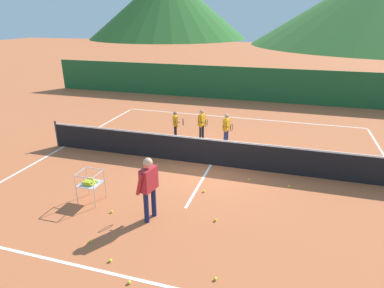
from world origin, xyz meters
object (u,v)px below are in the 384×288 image
Objects in this scene: tennis_ball_2 at (215,279)px; tennis_ball_7 at (90,241)px; tennis_ball_3 at (289,186)px; tennis_ball_6 at (249,180)px; tennis_net at (211,152)px; tennis_ball_0 at (111,212)px; tennis_ball_9 at (215,220)px; student_0 at (176,122)px; instructor at (149,183)px; student_1 at (202,122)px; ball_cart at (90,182)px; tennis_ball_1 at (204,191)px; tennis_ball_8 at (110,260)px; student_2 at (227,127)px; tennis_ball_5 at (129,282)px.

tennis_ball_7 is (-3.04, 0.32, 0.00)m from tennis_ball_2.
tennis_ball_6 is (-1.22, 0.08, 0.00)m from tennis_ball_3.
tennis_net reaches higher than tennis_ball_0.
tennis_ball_7 and tennis_ball_9 have the same top height.
instructor is at bearing -77.04° from student_0.
student_1 is at bearing 9.74° from student_0.
tennis_ball_3 is 5.94m from tennis_ball_7.
tennis_ball_9 is (3.58, 0.03, -0.56)m from ball_cart.
tennis_ball_1 is (2.08, 1.77, 0.00)m from tennis_ball_0.
tennis_ball_3 is at bearing 51.61° from tennis_ball_8.
tennis_ball_6 is at bearing 43.45° from tennis_ball_1.
student_2 is at bearing 62.61° from ball_cart.
student_2 is 7.28m from tennis_ball_7.
ball_cart is 3.28m from tennis_ball_1.
student_2 is (2.19, -0.11, 0.06)m from student_0.
tennis_ball_5 is 2.79m from tennis_ball_9.
tennis_ball_6 is at bearing 71.57° from tennis_ball_5.
instructor reaches higher than tennis_ball_1.
student_0 is at bearing 92.34° from tennis_ball_0.
tennis_ball_6 is (2.42, -3.17, -0.76)m from student_1.
tennis_ball_5 is (1.84, -8.02, -0.69)m from student_0.
tennis_ball_0 is (-1.82, -3.73, -0.47)m from tennis_net.
tennis_ball_1 is at bearing 108.46° from tennis_ball_2.
tennis_ball_5 is 5.31m from tennis_ball_6.
tennis_net reaches higher than tennis_ball_3.
tennis_ball_0 and tennis_ball_9 have the same top height.
tennis_ball_5 is (-2.90, -4.95, 0.00)m from tennis_ball_3.
tennis_ball_9 is at bearing 8.67° from tennis_ball_0.
tennis_ball_1 is 3.51m from tennis_ball_2.
instructor is 2.46m from tennis_ball_5.
student_1 is 19.34× the size of tennis_ball_5.
student_1 reaches higher than student_2.
ball_cart is 13.22× the size of tennis_ball_1.
tennis_ball_2 is at bearing -80.43° from student_2.
student_0 is at bearing 98.74° from tennis_ball_8.
tennis_ball_1 is at bearing 40.47° from tennis_ball_0.
student_2 is 19.28× the size of tennis_ball_9.
tennis_ball_3 is 5.75m from tennis_ball_8.
student_0 is 1.11m from student_1.
student_1 reaches higher than tennis_ball_9.
tennis_ball_6 is at bearing -40.34° from student_0.
tennis_ball_8 is (-0.18, -1.75, -0.99)m from instructor.
student_1 is 19.34× the size of tennis_ball_1.
tennis_ball_1 and tennis_ball_2 have the same top height.
student_1 reaches higher than tennis_net.
tennis_ball_6 is (1.19, 1.13, 0.00)m from tennis_ball_1.
tennis_ball_2 is 1.70m from tennis_ball_5.
tennis_ball_1 is 1.00× the size of tennis_ball_9.
tennis_ball_3 is at bearing -18.85° from tennis_net.
instructor is at bearing 53.67° from tennis_ball_7.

